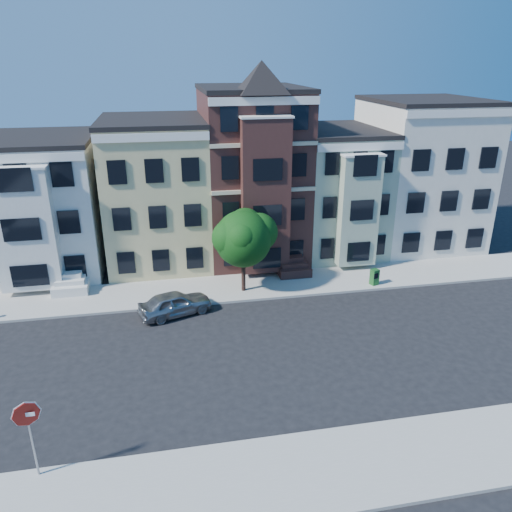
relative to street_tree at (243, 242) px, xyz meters
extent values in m
plane|color=black|center=(1.87, -7.40, -3.43)|extent=(120.00, 120.00, 0.00)
cube|color=#9E9B93|center=(1.87, 0.60, -3.36)|extent=(60.00, 4.00, 0.15)
cube|color=#9E9B93|center=(1.87, -15.40, -3.36)|extent=(60.00, 4.00, 0.15)
cube|color=silver|center=(-13.13, 7.10, 1.07)|extent=(8.00, 9.00, 9.00)
cube|color=#CFBD82|center=(-5.13, 7.10, 1.57)|extent=(7.00, 9.00, 10.00)
cube|color=#3E1F1B|center=(1.87, 7.10, 2.57)|extent=(7.00, 9.00, 12.00)
cube|color=#9CAD92|center=(8.37, 7.10, 1.07)|extent=(6.00, 9.00, 9.00)
cube|color=silver|center=(15.37, 7.10, 2.07)|extent=(8.00, 9.00, 11.00)
imported|color=#96989C|center=(-4.45, -2.20, -2.71)|extent=(4.59, 2.96, 1.45)
cube|color=#1E5D25|center=(8.63, -0.77, -2.75)|extent=(0.59, 0.56, 1.07)
camera|label=1|loc=(-4.72, -28.73, 10.74)|focal=35.00mm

